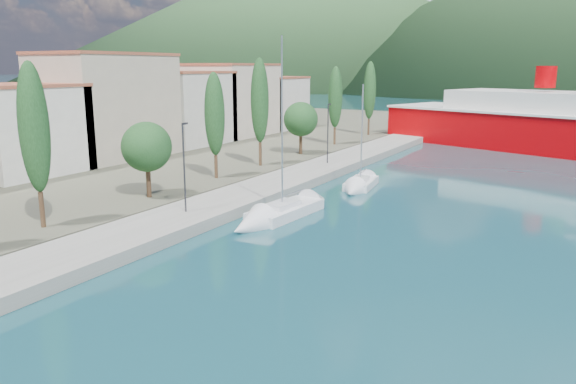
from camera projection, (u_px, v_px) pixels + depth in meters
The scene contains 8 objects.
ground at pixel (522, 116), 123.25m from camera, with size 1400.00×1400.00×0.00m, color #174750.
quay at pixel (264, 189), 47.23m from camera, with size 5.00×88.00×0.80m, color gray.
land_strip at pixel (57, 146), 73.78m from camera, with size 70.00×148.00×0.70m, color #565644.
town_buildings at pixel (146, 110), 66.30m from camera, with size 9.20×69.20×11.30m.
tree_row at pixel (243, 116), 53.33m from camera, with size 3.89×64.38×10.70m.
lamp_posts at pixel (175, 167), 36.88m from camera, with size 0.15×49.11×6.06m.
sailboat_near at pixel (267, 218), 38.48m from camera, with size 3.14×9.54×13.51m.
sailboat_mid at pixel (357, 187), 48.60m from camera, with size 3.09×6.97×9.89m.
Camera 1 is at (15.19, -13.34, 10.48)m, focal length 35.00 mm.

